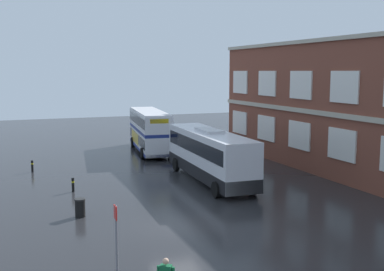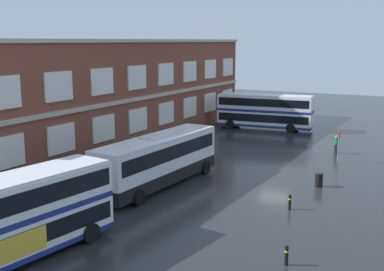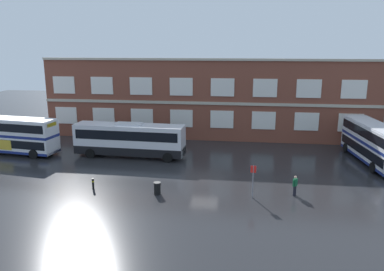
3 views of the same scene
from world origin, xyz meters
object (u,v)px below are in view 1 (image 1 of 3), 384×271
Objects in this scene: double_decker_near at (150,130)px; safety_bollard_east at (32,166)px; touring_coach at (209,155)px; station_litter_bin at (80,208)px; bus_stand_flag at (116,232)px; safety_bollard_west at (73,185)px.

double_decker_near reaches higher than safety_bollard_east.
touring_coach is 11.75× the size of station_litter_bin.
safety_bollard_east is (-7.82, -11.88, -1.42)m from touring_coach.
station_litter_bin is (19.07, -9.66, -1.63)m from double_decker_near.
double_decker_near is 21.45m from station_litter_bin.
bus_stand_flag is at bearing 5.65° from safety_bollard_east.
bus_stand_flag reaches higher than safety_bollard_west.
touring_coach is 11.52m from station_litter_bin.
safety_bollard_east is at bearing -123.35° from touring_coach.
touring_coach is 12.74× the size of safety_bollard_west.
station_litter_bin is 13.29m from safety_bollard_east.
station_litter_bin is (-7.75, -0.30, -1.12)m from bus_stand_flag.
safety_bollard_west is 1.00× the size of safety_bollard_east.
safety_bollard_east is (-13.18, -1.77, -0.03)m from station_litter_bin.
bus_stand_flag is at bearing -0.36° from safety_bollard_west.
double_decker_near is 4.16× the size of bus_stand_flag.
touring_coach is 4.48× the size of bus_stand_flag.
safety_bollard_east is at bearing -174.35° from bus_stand_flag.
touring_coach reaches higher than station_litter_bin.
bus_stand_flag is at bearing 2.20° from station_litter_bin.
station_litter_bin reaches higher than safety_bollard_east.
station_litter_bin is at bearing -177.80° from bus_stand_flag.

